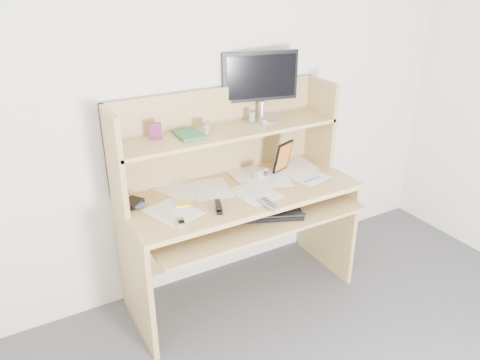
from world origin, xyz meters
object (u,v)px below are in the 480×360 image
game_case (283,157)px  desk (234,193)px  monitor (261,84)px  keyboard (259,213)px  tv_remote (270,205)px

game_case → desk: bearing=162.5°
desk → monitor: 0.69m
game_case → keyboard: bearing=-162.1°
keyboard → monitor: bearing=82.0°
keyboard → game_case: size_ratio=2.57×
desk → tv_remote: bearing=-84.4°
keyboard → game_case: game_case is taller
desk → tv_remote: desk is taller
desk → game_case: 0.40m
tv_remote → monitor: size_ratio=0.36×
tv_remote → game_case: 0.49m
desk → game_case: (0.36, 0.02, 0.16)m
keyboard → tv_remote: bearing=-62.3°
tv_remote → keyboard: bearing=91.8°
monitor → desk: bearing=-136.8°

